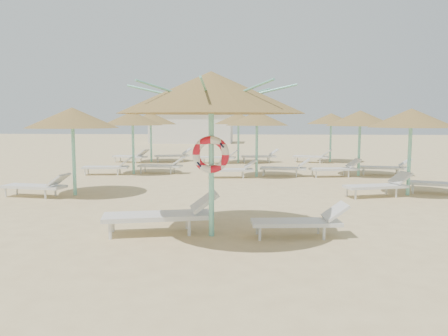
{
  "coord_description": "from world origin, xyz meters",
  "views": [
    {
      "loc": [
        0.41,
        -8.58,
        2.34
      ],
      "look_at": [
        -0.27,
        0.72,
        1.3
      ],
      "focal_mm": 35.0,
      "sensor_mm": 36.0,
      "label": 1
    }
  ],
  "objects": [
    {
      "name": "ground",
      "position": [
        0.0,
        0.0,
        0.0
      ],
      "size": [
        120.0,
        120.0,
        0.0
      ],
      "primitive_type": "plane",
      "color": "#D9BD84",
      "rests_on": "ground"
    },
    {
      "name": "main_palapa",
      "position": [
        -0.47,
        -0.01,
        2.85
      ],
      "size": [
        3.65,
        3.65,
        3.27
      ],
      "color": "#7CD7BD",
      "rests_on": "ground"
    },
    {
      "name": "lounger_main_a",
      "position": [
        -1.44,
        0.12,
        0.41
      ],
      "size": [
        2.45,
        1.22,
        0.85
      ],
      "rotation": [
        0.0,
        0.0,
        0.23
      ],
      "color": "silver",
      "rests_on": "ground"
    },
    {
      "name": "lounger_main_b",
      "position": [
        1.35,
        0.03,
        0.33
      ],
      "size": [
        1.95,
        0.77,
        0.69
      ],
      "rotation": [
        0.0,
        0.0,
        0.11
      ],
      "color": "silver",
      "rests_on": "ground"
    },
    {
      "name": "palapa_field",
      "position": [
        0.99,
        10.01,
        2.3
      ],
      "size": [
        19.61,
        14.07,
        2.72
      ],
      "color": "#7CD7BD",
      "rests_on": "ground"
    },
    {
      "name": "service_hut",
      "position": [
        -6.0,
        35.0,
        1.64
      ],
      "size": [
        8.4,
        4.4,
        3.25
      ],
      "color": "silver",
      "rests_on": "ground"
    }
  ]
}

